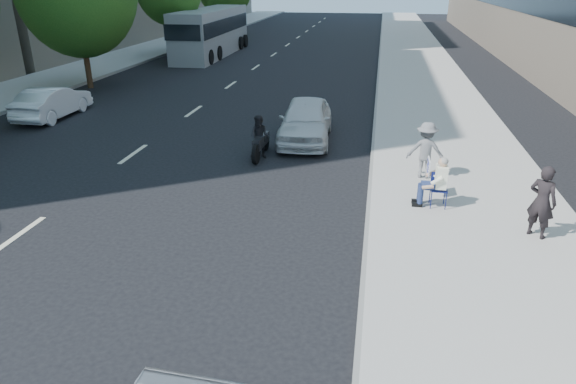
% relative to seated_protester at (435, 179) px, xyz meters
% --- Properties ---
extents(ground, '(160.00, 160.00, 0.00)m').
position_rel_seated_protester_xyz_m(ground, '(-3.05, -5.09, -0.87)').
color(ground, black).
rests_on(ground, ground).
extents(near_sidewalk, '(5.00, 120.00, 0.15)m').
position_rel_seated_protester_xyz_m(near_sidewalk, '(0.95, 14.91, -0.80)').
color(near_sidewalk, '#AAA69F').
rests_on(near_sidewalk, ground).
extents(far_sidewalk, '(4.50, 120.00, 0.15)m').
position_rel_seated_protester_xyz_m(far_sidewalk, '(-19.80, 14.91, -0.80)').
color(far_sidewalk, '#AAA69F').
rests_on(far_sidewalk, ground).
extents(seated_protester, '(0.83, 1.12, 1.31)m').
position_rel_seated_protester_xyz_m(seated_protester, '(0.00, 0.00, 0.00)').
color(seated_protester, navy).
rests_on(seated_protester, near_sidewalk).
extents(jogger, '(1.09, 0.68, 1.63)m').
position_rel_seated_protester_xyz_m(jogger, '(-0.10, 2.03, 0.09)').
color(jogger, slate).
rests_on(jogger, near_sidewalk).
extents(pedestrian_woman, '(0.72, 0.69, 1.67)m').
position_rel_seated_protester_xyz_m(pedestrian_woman, '(2.15, -1.30, 0.11)').
color(pedestrian_woman, black).
rests_on(pedestrian_woman, near_sidewalk).
extents(white_sedan_near, '(2.04, 4.53, 1.51)m').
position_rel_seated_protester_xyz_m(white_sedan_near, '(-4.05, 5.48, -0.12)').
color(white_sedan_near, silver).
rests_on(white_sedan_near, ground).
extents(white_sedan_mid, '(1.44, 4.01, 1.32)m').
position_rel_seated_protester_xyz_m(white_sedan_mid, '(-14.97, 6.86, -0.22)').
color(white_sedan_mid, white).
rests_on(white_sedan_mid, ground).
extents(motorcycle, '(0.72, 2.05, 1.42)m').
position_rel_seated_protester_xyz_m(motorcycle, '(-5.24, 3.32, -0.24)').
color(motorcycle, black).
rests_on(motorcycle, ground).
extents(bus, '(2.78, 12.09, 3.30)m').
position_rel_seated_protester_xyz_m(bus, '(-14.05, 25.89, 0.76)').
color(bus, gray).
rests_on(bus, ground).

